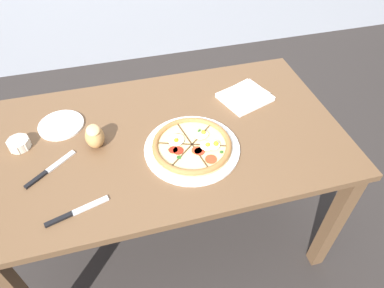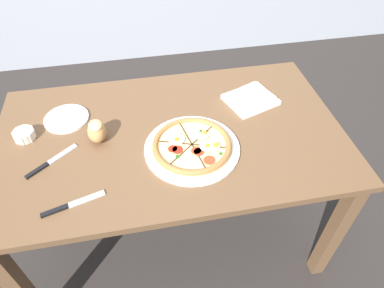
# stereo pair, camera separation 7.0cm
# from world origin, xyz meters

# --- Properties ---
(ground_plane) EXTENTS (12.00, 12.00, 0.00)m
(ground_plane) POSITION_xyz_m (0.00, 0.00, 0.00)
(ground_plane) COLOR #2D2826
(dining_table) EXTENTS (1.42, 0.84, 0.73)m
(dining_table) POSITION_xyz_m (0.00, 0.00, 0.63)
(dining_table) COLOR brown
(dining_table) RESTS_ON ground_plane
(pizza) EXTENTS (0.37, 0.37, 0.05)m
(pizza) POSITION_xyz_m (0.07, -0.11, 0.74)
(pizza) COLOR white
(pizza) RESTS_ON dining_table
(ramekin_bowl) EXTENTS (0.09, 0.09, 0.04)m
(ramekin_bowl) POSITION_xyz_m (-0.58, 0.08, 0.75)
(ramekin_bowl) COLOR silver
(ramekin_bowl) RESTS_ON dining_table
(napkin_folded) EXTENTS (0.25, 0.24, 0.04)m
(napkin_folded) POSITION_xyz_m (0.39, 0.14, 0.74)
(napkin_folded) COLOR white
(napkin_folded) RESTS_ON dining_table
(bread_piece_near) EXTENTS (0.08, 0.10, 0.09)m
(bread_piece_near) POSITION_xyz_m (-0.29, 0.02, 0.77)
(bread_piece_near) COLOR #B27F47
(bread_piece_near) RESTS_ON dining_table
(knife_main) EXTENTS (0.18, 0.15, 0.01)m
(knife_main) POSITION_xyz_m (-0.46, -0.08, 0.73)
(knife_main) COLOR silver
(knife_main) RESTS_ON dining_table
(knife_spare) EXTENTS (0.21, 0.08, 0.01)m
(knife_spare) POSITION_xyz_m (-0.37, -0.29, 0.73)
(knife_spare) COLOR silver
(knife_spare) RESTS_ON dining_table
(side_saucer) EXTENTS (0.19, 0.19, 0.01)m
(side_saucer) POSITION_xyz_m (-0.42, 0.17, 0.73)
(side_saucer) COLOR white
(side_saucer) RESTS_ON dining_table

